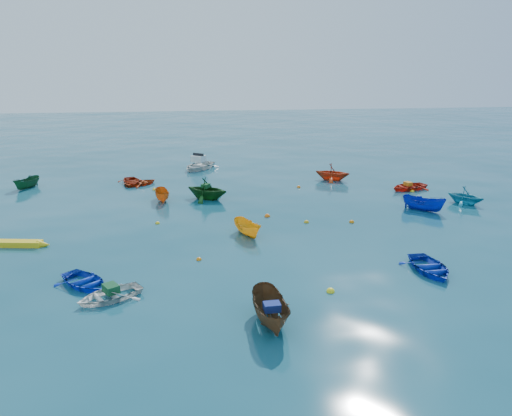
{
  "coord_description": "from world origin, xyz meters",
  "views": [
    {
      "loc": [
        -4.46,
        -27.74,
        10.16
      ],
      "look_at": [
        0.0,
        5.0,
        0.4
      ],
      "focal_mm": 35.0,
      "sensor_mm": 36.0,
      "label": 1
    }
  ],
  "objects": [
    {
      "name": "sampan_orange_n",
      "position": [
        -6.56,
        9.19,
        0.0
      ],
      "size": [
        1.39,
        2.78,
        1.03
      ],
      "primitive_type": "imported",
      "rotation": [
        0.0,
        0.0,
        0.15
      ],
      "color": "#C45912",
      "rests_on": "ground"
    },
    {
      "name": "motorboat_white",
      "position": [
        -3.56,
        20.51,
        0.0
      ],
      "size": [
        4.86,
        5.17,
        1.47
      ],
      "primitive_type": "imported",
      "rotation": [
        0.0,
        0.0,
        -0.6
      ],
      "color": "silver",
      "rests_on": "ground"
    },
    {
      "name": "dinghy_red_far",
      "position": [
        -9.46,
        15.13,
        0.0
      ],
      "size": [
        2.78,
        3.38,
        0.61
      ],
      "primitive_type": "imported",
      "rotation": [
        0.0,
        0.0,
        0.25
      ],
      "color": "#AB270E",
      "rests_on": "ground"
    },
    {
      "name": "kayak_yellow",
      "position": [
        -14.71,
        0.62,
        0.0
      ],
      "size": [
        4.23,
        1.34,
        0.43
      ],
      "primitive_type": null,
      "rotation": [
        0.0,
        0.0,
        1.4
      ],
      "color": "yellow",
      "rests_on": "ground"
    },
    {
      "name": "tarp_green_a",
      "position": [
        -8.12,
        -6.88,
        0.48
      ],
      "size": [
        0.87,
        0.93,
        0.36
      ],
      "primitive_type": "cube",
      "rotation": [
        0.0,
        0.0,
        -1.03
      ],
      "color": "#134C27",
      "rests_on": "dinghy_white_near"
    },
    {
      "name": "buoy_ye_c",
      "position": [
        3.0,
        2.56,
        0.0
      ],
      "size": [
        0.33,
        0.33,
        0.33
      ],
      "primitive_type": "sphere",
      "color": "gold",
      "rests_on": "ground"
    },
    {
      "name": "dinghy_cyan_se",
      "position": [
        15.69,
        5.41,
        0.0
      ],
      "size": [
        3.42,
        3.5,
        1.4
      ],
      "primitive_type": "imported",
      "rotation": [
        0.0,
        0.0,
        0.64
      ],
      "color": "teal",
      "rests_on": "ground"
    },
    {
      "name": "sampan_yellow_mid",
      "position": [
        -1.1,
        0.64,
        0.0
      ],
      "size": [
        1.94,
        2.91,
        1.05
      ],
      "primitive_type": "imported",
      "rotation": [
        0.0,
        0.0,
        0.37
      ],
      "color": "#F2A415",
      "rests_on": "ground"
    },
    {
      "name": "dinghy_blue_se",
      "position": [
        7.3,
        -5.99,
        0.0
      ],
      "size": [
        2.36,
        3.28,
        0.68
      ],
      "primitive_type": "imported",
      "rotation": [
        0.0,
        0.0,
        0.01
      ],
      "color": "#0E2EAF",
      "rests_on": "ground"
    },
    {
      "name": "sampan_brown_mid",
      "position": [
        -1.44,
        -10.04,
        0.0
      ],
      "size": [
        1.45,
        3.5,
        1.33
      ],
      "primitive_type": "imported",
      "rotation": [
        0.0,
        0.0,
        0.04
      ],
      "color": "#4E341C",
      "rests_on": "ground"
    },
    {
      "name": "dinghy_red_nw",
      "position": [
        -8.62,
        14.62,
        0.0
      ],
      "size": [
        3.41,
        3.18,
        0.58
      ],
      "primitive_type": "imported",
      "rotation": [
        0.0,
        0.0,
        2.15
      ],
      "color": "#B7390F",
      "rests_on": "ground"
    },
    {
      "name": "buoy_ye_e",
      "position": [
        13.36,
        9.26,
        0.0
      ],
      "size": [
        0.33,
        0.33,
        0.33
      ],
      "primitive_type": "sphere",
      "color": "yellow",
      "rests_on": "ground"
    },
    {
      "name": "buoy_or_e",
      "position": [
        4.54,
        11.87,
        0.0
      ],
      "size": [
        0.32,
        0.32,
        0.32
      ],
      "primitive_type": "sphere",
      "color": "orange",
      "rests_on": "ground"
    },
    {
      "name": "dinghy_orange_far",
      "position": [
        8.08,
        14.14,
        0.0
      ],
      "size": [
        3.9,
        3.74,
        1.59
      ],
      "primitive_type": "imported",
      "rotation": [
        0.0,
        0.0,
        1.07
      ],
      "color": "red",
      "rests_on": "ground"
    },
    {
      "name": "dinghy_green_n",
      "position": [
        -3.2,
        9.28,
        0.0
      ],
      "size": [
        4.34,
        4.2,
        1.75
      ],
      "primitive_type": "imported",
      "rotation": [
        0.0,
        0.0,
        1.0
      ],
      "color": "#0F4213",
      "rests_on": "ground"
    },
    {
      "name": "sampan_blue_far",
      "position": [
        11.83,
        4.15,
        0.0
      ],
      "size": [
        2.99,
        2.9,
        1.17
      ],
      "primitive_type": "imported",
      "rotation": [
        0.0,
        0.0,
        0.82
      ],
      "color": "#0D21A3",
      "rests_on": "ground"
    },
    {
      "name": "buoy_or_c",
      "position": [
        -3.13,
        11.33,
        0.0
      ],
      "size": [
        0.37,
        0.37,
        0.37
      ],
      "primitive_type": "sphere",
      "color": "orange",
      "rests_on": "ground"
    },
    {
      "name": "sampan_green_far",
      "position": [
        -17.87,
        14.68,
        0.0
      ],
      "size": [
        2.13,
        2.88,
        1.05
      ],
      "primitive_type": "imported",
      "rotation": [
        0.0,
        0.0,
        -0.47
      ],
      "color": "#104826",
      "rests_on": "ground"
    },
    {
      "name": "buoy_ye_a",
      "position": [
        1.74,
        -7.57,
        0.0
      ],
      "size": [
        0.39,
        0.39,
        0.39
      ],
      "primitive_type": "sphere",
      "color": "yellow",
      "rests_on": "ground"
    },
    {
      "name": "dinghy_blue_sw",
      "position": [
        -9.55,
        -5.36,
        0.0
      ],
      "size": [
        3.57,
        3.65,
        0.62
      ],
      "primitive_type": "imported",
      "rotation": [
        0.0,
        0.0,
        0.72
      ],
      "color": "#0F33BE",
      "rests_on": "ground"
    },
    {
      "name": "buoy_ye_d",
      "position": [
        -7.36,
        12.67,
        0.0
      ],
      "size": [
        0.36,
        0.36,
        0.36
      ],
      "primitive_type": "sphere",
      "color": "yellow",
      "rests_on": "ground"
    },
    {
      "name": "buoy_or_a",
      "position": [
        -4.15,
        -2.91,
        0.0
      ],
      "size": [
        0.29,
        0.29,
        0.29
      ],
      "primitive_type": "sphere",
      "color": "orange",
      "rests_on": "ground"
    },
    {
      "name": "buoy_ye_b",
      "position": [
        -6.65,
        3.64,
        0.0
      ],
      "size": [
        0.3,
        0.3,
        0.3
      ],
      "primitive_type": "sphere",
      "color": "yellow",
      "rests_on": "ground"
    },
    {
      "name": "tarp_green_b",
      "position": [
        -3.28,
        9.33,
        1.03
      ],
      "size": [
        0.75,
        0.8,
        0.31
      ],
      "primitive_type": "cube",
      "rotation": [
        0.0,
        0.0,
        1.0
      ],
      "color": "#124B20",
      "rests_on": "dinghy_green_n"
    },
    {
      "name": "buoy_or_d",
      "position": [
        5.94,
        2.17,
        0.0
      ],
      "size": [
        0.34,
        0.34,
        0.34
      ],
      "primitive_type": "sphere",
      "color": "orange",
      "rests_on": "ground"
    },
    {
      "name": "ground",
      "position": [
        0.0,
        0.0,
        0.0
      ],
      "size": [
        160.0,
        160.0,
        0.0
      ],
      "primitive_type": "plane",
      "color": "#0B4050",
      "rests_on": "ground"
    },
    {
      "name": "dinghy_red_ne",
      "position": [
        13.36,
        10.02,
        0.0
      ],
      "size": [
        3.9,
        3.32,
        0.69
      ],
      "primitive_type": "imported",
      "rotation": [
        0.0,
        0.0,
        -1.23
      ],
      "color": "red",
      "rests_on": "ground"
    },
    {
      "name": "tarp_blue_a",
      "position": [
        -1.43,
        -10.19,
        0.83
      ],
      "size": [
        0.68,
        0.53,
        0.32
      ],
      "primitive_type": "cube",
      "rotation": [
        0.0,
        0.0,
        0.04
      ],
      "color": "navy",
      "rests_on": "sampan_brown_mid"
    },
    {
      "name": "buoy_or_b",
      "position": [
        0.67,
        4.19,
        0.0
      ],
      "size": [
        0.39,
        0.39,
        0.39
      ],
      "primitive_type": "sphere",
      "color": "orange",
      "rests_on": "ground"
    },
    {
      "name": "dinghy_white_near",
      "position": [
        -8.2,
        -6.94,
        0.0
      ],
      "size": [
        3.56,
        3.28,
        0.6
      ],
      "primitive_type": "imported",
      "rotation": [
        0.0,
        0.0,
        -1.03
      ],
      "color": "silver",
      "rests_on": "ground"
    },
    {
      "name": "tarp_orange_b",
      "position": [
        13.27,
        9.98,
        0.5
      ],
      "size": [
        0.66,
        0.75,
        0.3
      ],
      "primitive_type": "cube",
      "rotation": [
        0.0,
        0.0,
        -1.23
      ],
      "color": "orange",
      "rests_on": "dinghy_red_ne"
    }
  ]
}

